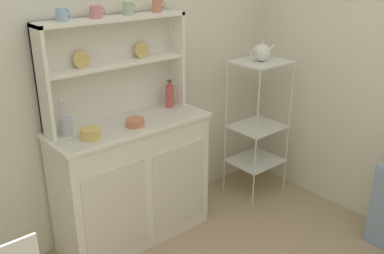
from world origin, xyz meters
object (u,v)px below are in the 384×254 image
(bakers_rack, at_px, (258,116))
(bowl_mixing_large, at_px, (90,133))
(porcelain_teapot, at_px, (261,52))
(hutch_shelf_unit, at_px, (113,60))
(hutch_cabinet, at_px, (133,180))
(cup_sky_0, at_px, (62,15))
(utensil_jar, at_px, (66,126))
(jam_bottle, at_px, (170,96))

(bakers_rack, relative_size, bowl_mixing_large, 9.34)
(bowl_mixing_large, xyz_separation_m, porcelain_teapot, (1.50, -0.06, 0.31))
(hutch_shelf_unit, height_order, bowl_mixing_large, hutch_shelf_unit)
(hutch_cabinet, xyz_separation_m, porcelain_teapot, (1.17, -0.13, 0.79))
(cup_sky_0, bearing_deg, porcelain_teapot, -9.43)
(utensil_jar, bearing_deg, cup_sky_0, 30.85)
(porcelain_teapot, bearing_deg, utensil_jar, 172.56)
(cup_sky_0, relative_size, utensil_jar, 0.34)
(hutch_cabinet, bearing_deg, hutch_shelf_unit, 90.00)
(bakers_rack, bearing_deg, jam_bottle, 164.17)
(hutch_shelf_unit, height_order, bakers_rack, hutch_shelf_unit)
(cup_sky_0, xyz_separation_m, utensil_jar, (-0.07, -0.04, -0.67))
(hutch_shelf_unit, bearing_deg, utensil_jar, -168.25)
(hutch_shelf_unit, bearing_deg, bakers_rack, -14.04)
(porcelain_teapot, bearing_deg, bakers_rack, 0.00)
(bowl_mixing_large, bearing_deg, porcelain_teapot, -2.12)
(hutch_cabinet, distance_m, cup_sky_0, 1.23)
(bakers_rack, relative_size, utensil_jar, 4.97)
(bowl_mixing_large, height_order, jam_bottle, jam_bottle)
(hutch_shelf_unit, distance_m, utensil_jar, 0.55)
(cup_sky_0, distance_m, jam_bottle, 0.99)
(hutch_cabinet, relative_size, bakers_rack, 0.94)
(hutch_cabinet, bearing_deg, cup_sky_0, 160.23)
(bowl_mixing_large, relative_size, porcelain_teapot, 0.55)
(porcelain_teapot, bearing_deg, bowl_mixing_large, 177.88)
(hutch_cabinet, xyz_separation_m, hutch_shelf_unit, (0.00, 0.16, 0.85))
(cup_sky_0, relative_size, jam_bottle, 0.39)
(utensil_jar, bearing_deg, bowl_mixing_large, -59.96)
(hutch_cabinet, distance_m, utensil_jar, 0.66)
(hutch_cabinet, xyz_separation_m, bowl_mixing_large, (-0.33, -0.07, 0.47))
(hutch_cabinet, distance_m, porcelain_teapot, 1.42)
(porcelain_teapot, bearing_deg, cup_sky_0, 170.57)
(bowl_mixing_large, xyz_separation_m, jam_bottle, (0.74, 0.16, 0.06))
(utensil_jar, bearing_deg, porcelain_teapot, -7.44)
(hutch_shelf_unit, relative_size, utensil_jar, 4.39)
(bakers_rack, height_order, utensil_jar, bakers_rack)
(hutch_cabinet, xyz_separation_m, cup_sky_0, (-0.34, 0.12, 1.17))
(bakers_rack, distance_m, porcelain_teapot, 0.54)
(bowl_mixing_large, distance_m, porcelain_teapot, 1.53)
(hutch_shelf_unit, bearing_deg, hutch_cabinet, -90.00)
(hutch_cabinet, height_order, porcelain_teapot, porcelain_teapot)
(hutch_shelf_unit, xyz_separation_m, bakers_rack, (1.17, -0.29, -0.60))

